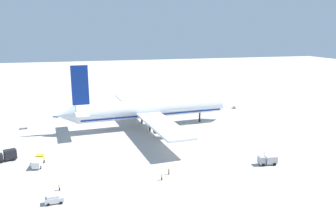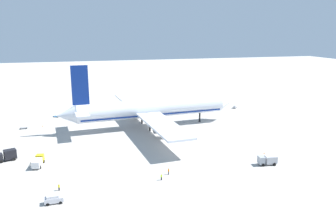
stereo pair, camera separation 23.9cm
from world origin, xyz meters
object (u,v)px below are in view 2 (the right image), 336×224
at_px(baggage_cart_2, 23,128).
at_px(service_van, 54,199).
at_px(airliner, 150,109).
at_px(service_truck_0, 268,160).
at_px(ground_worker_0, 161,177).
at_px(traffic_cone_3, 264,153).
at_px(baggage_cart_0, 235,107).
at_px(traffic_cone_1, 175,103).
at_px(ground_worker_2, 59,187).
at_px(baggage_cart_1, 56,116).
at_px(service_truck_2, 38,161).
at_px(service_truck_1, 7,155).
at_px(traffic_cone_0, 65,115).
at_px(ground_worker_1, 169,171).
at_px(traffic_cone_2, 42,126).

bearing_deg(baggage_cart_2, service_van, -77.38).
bearing_deg(baggage_cart_2, airliner, -11.72).
xyz_separation_m(service_truck_0, ground_worker_0, (-31.44, -2.01, -0.63)).
bearing_deg(baggage_cart_2, traffic_cone_3, -32.86).
bearing_deg(baggage_cart_0, traffic_cone_1, 146.76).
bearing_deg(service_truck_0, traffic_cone_3, 64.99).
bearing_deg(ground_worker_2, ground_worker_0, -1.79).
bearing_deg(baggage_cart_1, service_truck_2, -92.41).
bearing_deg(service_truck_1, service_truck_2, -36.26).
xyz_separation_m(baggage_cart_0, traffic_cone_3, (-19.32, -59.95, -0.49)).
height_order(baggage_cart_0, baggage_cart_1, baggage_cart_0).
bearing_deg(traffic_cone_0, baggage_cart_1, -159.85).
xyz_separation_m(service_truck_0, baggage_cart_0, (23.06, 67.95, -0.69)).
relative_size(service_truck_0, ground_worker_2, 3.24).
xyz_separation_m(ground_worker_2, traffic_cone_3, (60.07, 9.24, -0.57)).
relative_size(service_truck_1, service_truck_2, 0.83).
distance_m(service_van, traffic_cone_1, 107.07).
xyz_separation_m(service_truck_1, ground_worker_1, (42.75, -21.96, -0.78)).
height_order(traffic_cone_0, traffic_cone_1, same).
height_order(traffic_cone_1, traffic_cone_2, same).
xyz_separation_m(airliner, service_truck_0, (23.87, -46.75, -5.67)).
bearing_deg(airliner, service_van, -121.66).
height_order(ground_worker_0, ground_worker_2, ground_worker_2).
bearing_deg(traffic_cone_0, ground_worker_0, -71.54).
bearing_deg(service_truck_2, ground_worker_0, -30.20).
bearing_deg(service_van, traffic_cone_2, 96.59).
relative_size(ground_worker_1, ground_worker_2, 1.06).
distance_m(baggage_cart_2, ground_worker_1, 70.36).
bearing_deg(traffic_cone_1, service_truck_0, -88.33).
bearing_deg(traffic_cone_2, traffic_cone_0, 62.81).
distance_m(traffic_cone_0, traffic_cone_3, 89.31).
distance_m(service_truck_2, baggage_cart_2, 41.56).
bearing_deg(service_van, ground_worker_1, 15.85).
height_order(ground_worker_2, traffic_cone_2, ground_worker_2).
distance_m(baggage_cart_2, traffic_cone_3, 89.61).
bearing_deg(baggage_cart_2, traffic_cone_0, 49.12).
relative_size(service_truck_1, service_van, 1.41).
bearing_deg(service_van, service_truck_1, 115.52).
distance_m(service_truck_0, baggage_cart_2, 91.25).
relative_size(traffic_cone_2, traffic_cone_3, 1.00).
bearing_deg(traffic_cone_1, service_truck_2, -131.20).
height_order(service_truck_0, ground_worker_1, service_truck_0).
height_order(service_truck_0, traffic_cone_3, service_truck_0).
xyz_separation_m(airliner, traffic_cone_2, (-40.89, 11.34, -6.85)).
xyz_separation_m(service_truck_2, baggage_cart_1, (2.37, 56.41, -1.08)).
bearing_deg(traffic_cone_1, airliner, -119.44).
bearing_deg(ground_worker_2, baggage_cart_2, 104.72).
height_order(service_truck_1, service_van, service_truck_1).
xyz_separation_m(service_truck_2, ground_worker_1, (33.72, -15.33, -0.44)).
relative_size(service_truck_0, traffic_cone_2, 9.83).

